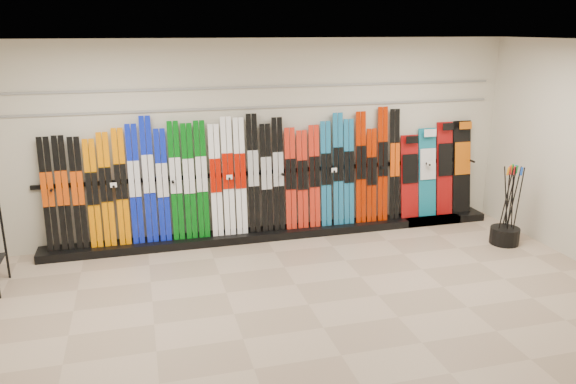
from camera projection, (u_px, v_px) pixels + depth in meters
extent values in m
plane|color=#9E856D|center=(308.00, 304.00, 6.62)|extent=(8.00, 8.00, 0.00)
plane|color=beige|center=(261.00, 140.00, 8.51)|extent=(8.00, 0.00, 8.00)
plane|color=silver|center=(311.00, 42.00, 5.77)|extent=(8.00, 8.00, 0.00)
cube|color=black|center=(279.00, 233.00, 8.77)|extent=(8.00, 0.40, 0.12)
cube|color=black|center=(48.00, 195.00, 7.73)|extent=(0.17, 0.18, 1.60)
cube|color=black|center=(63.00, 194.00, 7.78)|extent=(0.17, 0.18, 1.61)
cube|color=black|center=(78.00, 194.00, 7.83)|extent=(0.17, 0.18, 1.59)
cube|color=orange|center=(93.00, 194.00, 7.88)|extent=(0.17, 0.17, 1.55)
cube|color=orange|center=(106.00, 190.00, 7.92)|extent=(0.17, 0.18, 1.63)
cube|color=orange|center=(121.00, 187.00, 7.97)|extent=(0.17, 0.19, 1.68)
cube|color=#0B1DB7|center=(135.00, 185.00, 8.01)|extent=(0.17, 0.19, 1.73)
cube|color=#0B1DB7|center=(149.00, 180.00, 8.05)|extent=(0.17, 0.20, 1.83)
cube|color=#0B1DB7|center=(163.00, 186.00, 8.12)|extent=(0.17, 0.18, 1.65)
cube|color=#045B0E|center=(176.00, 181.00, 8.16)|extent=(0.17, 0.19, 1.75)
cube|color=#045B0E|center=(189.00, 182.00, 8.21)|extent=(0.17, 0.19, 1.70)
cube|color=#045B0E|center=(202.00, 180.00, 8.25)|extent=(0.17, 0.19, 1.74)
cube|color=white|center=(216.00, 181.00, 8.31)|extent=(0.17, 0.19, 1.67)
cube|color=white|center=(228.00, 177.00, 8.35)|extent=(0.17, 0.20, 1.77)
cube|color=white|center=(240.00, 177.00, 8.40)|extent=(0.17, 0.19, 1.75)
cube|color=black|center=(253.00, 174.00, 8.44)|extent=(0.17, 0.20, 1.80)
cube|color=black|center=(266.00, 178.00, 8.51)|extent=(0.17, 0.18, 1.65)
cube|color=black|center=(278.00, 175.00, 8.54)|extent=(0.17, 0.19, 1.74)
cube|color=red|center=(291.00, 179.00, 8.61)|extent=(0.17, 0.18, 1.57)
cube|color=red|center=(302.00, 180.00, 8.66)|extent=(0.17, 0.17, 1.52)
cube|color=red|center=(314.00, 177.00, 8.70)|extent=(0.17, 0.18, 1.60)
cube|color=#196595|center=(326.00, 174.00, 8.75)|extent=(0.17, 0.18, 1.65)
cube|color=#196595|center=(338.00, 170.00, 8.78)|extent=(0.17, 0.19, 1.77)
cube|color=#196595|center=(349.00, 172.00, 8.84)|extent=(0.17, 0.18, 1.66)
cube|color=#A01D00|center=(361.00, 168.00, 8.88)|extent=(0.17, 0.20, 1.77)
cube|color=#A01D00|center=(372.00, 176.00, 8.95)|extent=(0.17, 0.17, 1.50)
cube|color=#A01D00|center=(383.00, 165.00, 8.97)|extent=(0.17, 0.20, 1.83)
cube|color=black|center=(395.00, 165.00, 9.02)|extent=(0.17, 0.20, 1.79)
cube|color=#990C0C|center=(409.00, 177.00, 9.18)|extent=(0.30, 0.21, 1.35)
cube|color=#14728C|center=(427.00, 172.00, 9.26)|extent=(0.31, 0.22, 1.45)
cube|color=#990C0C|center=(444.00, 169.00, 9.33)|extent=(0.28, 0.24, 1.54)
cube|color=black|center=(462.00, 167.00, 9.41)|extent=(0.32, 0.24, 1.54)
cylinder|color=black|center=(504.00, 236.00, 8.46)|extent=(0.43, 0.43, 0.25)
cylinder|color=black|center=(506.00, 205.00, 8.32)|extent=(0.14, 0.13, 1.17)
cylinder|color=black|center=(507.00, 203.00, 8.41)|extent=(0.14, 0.14, 1.17)
cylinder|color=black|center=(517.00, 206.00, 8.27)|extent=(0.08, 0.05, 1.18)
cylinder|color=black|center=(513.00, 204.00, 8.38)|extent=(0.09, 0.12, 1.18)
cylinder|color=black|center=(510.00, 205.00, 8.32)|extent=(0.02, 0.07, 1.18)
cylinder|color=black|center=(504.00, 206.00, 8.27)|extent=(0.08, 0.15, 1.17)
cylinder|color=black|center=(512.00, 203.00, 8.40)|extent=(0.03, 0.15, 1.18)
cylinder|color=black|center=(508.00, 202.00, 8.45)|extent=(0.08, 0.15, 1.17)
cube|color=gray|center=(261.00, 107.00, 8.35)|extent=(7.60, 0.02, 0.03)
cube|color=gray|center=(260.00, 87.00, 8.27)|extent=(7.60, 0.02, 0.03)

